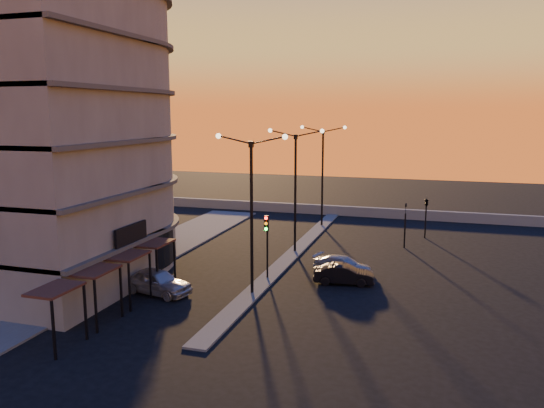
% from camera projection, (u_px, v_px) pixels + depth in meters
% --- Properties ---
extents(ground, '(120.00, 120.00, 0.00)m').
position_uv_depth(ground, '(252.00, 294.00, 31.60)').
color(ground, black).
rests_on(ground, ground).
extents(sidewalk_west, '(5.00, 40.00, 0.12)m').
position_uv_depth(sidewalk_west, '(134.00, 261.00, 38.41)').
color(sidewalk_west, '#545351').
rests_on(sidewalk_west, ground).
extents(median, '(1.20, 36.00, 0.12)m').
position_uv_depth(median, '(295.00, 252.00, 41.00)').
color(median, '#545351').
rests_on(median, ground).
extents(parapet, '(44.00, 0.50, 1.00)m').
position_uv_depth(parapet, '(352.00, 211.00, 55.40)').
color(parapet, gray).
rests_on(parapet, ground).
extents(building, '(14.35, 17.08, 25.00)m').
position_uv_depth(building, '(43.00, 93.00, 33.68)').
color(building, slate).
rests_on(building, ground).
extents(streetlamp_near, '(4.32, 0.32, 9.51)m').
position_uv_depth(streetlamp_near, '(252.00, 202.00, 30.64)').
color(streetlamp_near, black).
rests_on(streetlamp_near, ground).
extents(streetlamp_mid, '(4.32, 0.32, 9.51)m').
position_uv_depth(streetlamp_mid, '(295.00, 181.00, 40.06)').
color(streetlamp_mid, black).
rests_on(streetlamp_mid, ground).
extents(streetlamp_far, '(4.32, 0.32, 9.51)m').
position_uv_depth(streetlamp_far, '(323.00, 168.00, 49.47)').
color(streetlamp_far, black).
rests_on(streetlamp_far, ground).
extents(traffic_light_main, '(0.28, 0.44, 4.25)m').
position_uv_depth(traffic_light_main, '(267.00, 236.00, 33.81)').
color(traffic_light_main, black).
rests_on(traffic_light_main, ground).
extents(signal_east_a, '(0.13, 0.16, 3.60)m').
position_uv_depth(signal_east_a, '(405.00, 224.00, 42.11)').
color(signal_east_a, black).
rests_on(signal_east_a, ground).
extents(signal_east_b, '(0.42, 1.99, 3.60)m').
position_uv_depth(signal_east_b, '(426.00, 203.00, 45.24)').
color(signal_east_b, black).
rests_on(signal_east_b, ground).
extents(car_hatchback, '(4.68, 2.62, 1.50)m').
position_uv_depth(car_hatchback, '(157.00, 281.00, 31.56)').
color(car_hatchback, '#A8AAB0').
rests_on(car_hatchback, ground).
extents(car_sedan, '(3.95, 1.90, 1.25)m').
position_uv_depth(car_sedan, '(344.00, 274.00, 33.40)').
color(car_sedan, black).
rests_on(car_sedan, ground).
extents(car_wagon, '(4.32, 2.56, 1.17)m').
position_uv_depth(car_wagon, '(343.00, 265.00, 35.50)').
color(car_wagon, '#A2A6A9').
rests_on(car_wagon, ground).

